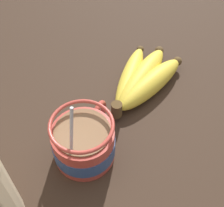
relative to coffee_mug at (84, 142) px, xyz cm
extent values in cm
cube|color=#332319|center=(9.52, -3.92, -5.48)|extent=(98.84, 98.84, 3.57)
cylinder|color=#B23D33|center=(-0.10, 0.00, -0.30)|extent=(10.08, 10.08, 6.79)
cylinder|color=navy|center=(-0.10, 0.00, -0.67)|extent=(10.28, 10.28, 3.02)
torus|color=#B23D33|center=(5.77, 0.00, 0.62)|extent=(5.04, 0.90, 5.04)
cylinder|color=#846042|center=(-0.10, 0.00, 3.20)|extent=(8.88, 8.88, 0.40)
torus|color=#B23D33|center=(-0.10, 0.00, 4.93)|extent=(10.08, 10.08, 0.60)
cylinder|color=#B2B2B7|center=(-3.37, 0.00, 4.50)|extent=(3.49, 0.50, 13.48)
ellipsoid|color=#B2B2B7|center=(-1.86, 0.00, -2.19)|extent=(3.00, 2.00, 0.80)
cylinder|color=#4C381E|center=(8.95, -2.00, -0.82)|extent=(2.00, 2.00, 3.00)
ellipsoid|color=gold|center=(18.13, -5.39, -1.56)|extent=(17.96, 10.08, 4.25)
sphere|color=#4C381E|center=(26.38, -8.43, -1.56)|extent=(1.91, 1.91, 1.91)
ellipsoid|color=gold|center=(19.02, -3.21, -1.60)|extent=(18.66, 6.35, 4.19)
sphere|color=#4C381E|center=(28.10, -4.31, -1.60)|extent=(1.89, 1.89, 1.89)
ellipsoid|color=gold|center=(18.58, -0.90, -1.92)|extent=(17.68, 5.49, 3.55)
sphere|color=#4C381E|center=(27.22, 0.08, -1.92)|extent=(1.60, 1.60, 1.60)
camera|label=1|loc=(-23.17, -14.93, 42.95)|focal=50.00mm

